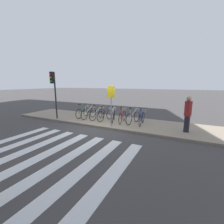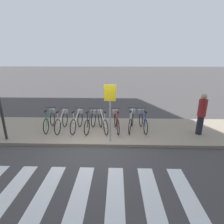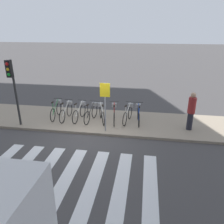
{
  "view_description": "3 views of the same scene",
  "coord_description": "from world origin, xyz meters",
  "views": [
    {
      "loc": [
        4.38,
        -7.01,
        2.52
      ],
      "look_at": [
        0.6,
        0.55,
        0.89
      ],
      "focal_mm": 24.0,
      "sensor_mm": 36.0,
      "label": 1
    },
    {
      "loc": [
        0.92,
        -6.0,
        3.32
      ],
      "look_at": [
        0.72,
        0.75,
        1.19
      ],
      "focal_mm": 28.0,
      "sensor_mm": 36.0,
      "label": 2
    },
    {
      "loc": [
        2.38,
        -8.59,
        4.59
      ],
      "look_at": [
        0.81,
        1.28,
        0.68
      ],
      "focal_mm": 35.0,
      "sensor_mm": 36.0,
      "label": 3
    }
  ],
  "objects": [
    {
      "name": "ground_plane",
      "position": [
        0.0,
        0.0,
        0.0
      ],
      "size": [
        120.0,
        120.0,
        0.0
      ],
      "primitive_type": "plane",
      "color": "#423F3F"
    },
    {
      "name": "sidewalk",
      "position": [
        0.0,
        1.51,
        0.06
      ],
      "size": [
        14.16,
        3.02,
        0.12
      ],
      "color": "gray",
      "rests_on": "ground_plane"
    },
    {
      "name": "parked_bicycle_0",
      "position": [
        -2.18,
        1.5,
        0.56
      ],
      "size": [
        0.46,
        1.62,
        1.0
      ],
      "color": "black",
      "rests_on": "sidewalk"
    },
    {
      "name": "parked_bicycle_1",
      "position": [
        -1.58,
        1.41,
        0.56
      ],
      "size": [
        0.46,
        1.62,
        1.0
      ],
      "color": "black",
      "rests_on": "sidewalk"
    },
    {
      "name": "parked_bicycle_2",
      "position": [
        -0.88,
        1.43,
        0.56
      ],
      "size": [
        0.46,
        1.62,
        1.0
      ],
      "color": "black",
      "rests_on": "sidewalk"
    },
    {
      "name": "parked_bicycle_3",
      "position": [
        -0.25,
        1.4,
        0.56
      ],
      "size": [
        0.47,
        1.61,
        1.0
      ],
      "color": "black",
      "rests_on": "sidewalk"
    },
    {
      "name": "parked_bicycle_4",
      "position": [
        0.26,
        1.41,
        0.56
      ],
      "size": [
        0.67,
        1.54,
        1.0
      ],
      "color": "black",
      "rests_on": "sidewalk"
    },
    {
      "name": "parked_bicycle_5",
      "position": [
        0.9,
        1.45,
        0.56
      ],
      "size": [
        0.46,
        1.61,
        1.0
      ],
      "color": "black",
      "rests_on": "sidewalk"
    },
    {
      "name": "parked_bicycle_6",
      "position": [
        1.59,
        1.55,
        0.56
      ],
      "size": [
        0.49,
        1.6,
        1.0
      ],
      "color": "black",
      "rests_on": "sidewalk"
    },
    {
      "name": "parked_bicycle_7",
      "position": [
        2.11,
        1.53,
        0.56
      ],
      "size": [
        0.46,
        1.62,
        1.0
      ],
      "color": "black",
      "rests_on": "sidewalk"
    },
    {
      "name": "pedestrian",
      "position": [
        4.49,
        1.09,
        1.06
      ],
      "size": [
        0.34,
        0.34,
        1.78
      ],
      "color": "#23232D",
      "rests_on": "sidewalk"
    },
    {
      "name": "traffic_light",
      "position": [
        -3.58,
        0.23,
        2.38
      ],
      "size": [
        0.24,
        0.4,
        3.13
      ],
      "color": "#2D2D2D",
      "rests_on": "sidewalk"
    },
    {
      "name": "sign_post",
      "position": [
        0.66,
        0.29,
        1.65
      ],
      "size": [
        0.44,
        0.07,
        2.25
      ],
      "color": "#99999E",
      "rests_on": "sidewalk"
    }
  ]
}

